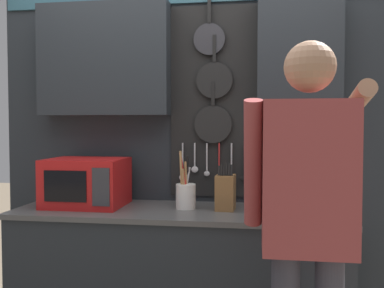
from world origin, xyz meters
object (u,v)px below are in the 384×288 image
person (308,208)px  utensil_crock (186,194)px  knife_block (226,192)px  microwave (87,182)px

person → utensil_crock: bearing=132.4°
knife_block → utensil_crock: 0.24m
utensil_crock → person: 0.95m
microwave → knife_block: 0.87m
knife_block → person: (0.40, -0.70, 0.05)m
microwave → utensil_crock: (0.63, 0.00, -0.06)m
knife_block → person: 0.81m
utensil_crock → knife_block: bearing=-0.2°
microwave → knife_block: size_ratio=1.64×
microwave → person: person is taller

